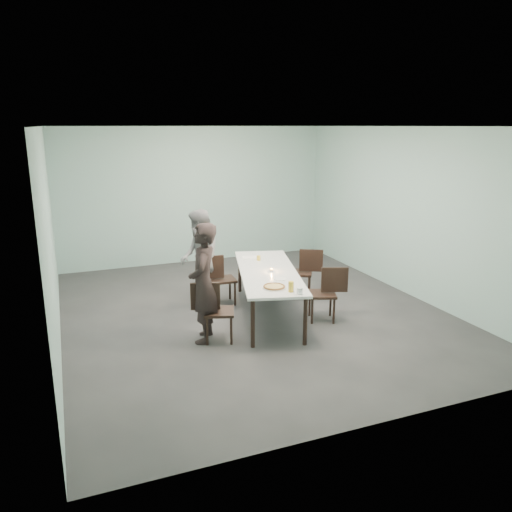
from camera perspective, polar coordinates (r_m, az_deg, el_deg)
name	(u,v)px	position (r m, az deg, el deg)	size (l,w,h in m)	color
ground	(252,311)	(8.38, -0.41, -6.36)	(7.00, 7.00, 0.00)	#333335
room_shell	(252,190)	(7.89, -0.44, 7.50)	(6.02, 7.02, 3.01)	#9BC4BE
table	(268,274)	(8.04, 1.39, -2.07)	(1.56, 2.75, 0.75)	white
chair_near_left	(213,307)	(7.17, -4.90, -5.86)	(0.65, 0.53, 0.87)	black
chair_far_left	(218,276)	(8.61, -4.34, -2.30)	(0.62, 0.45, 0.87)	black
chair_near_right	(327,290)	(7.96, 8.14, -3.85)	(0.65, 0.54, 0.87)	black
chair_far_right	(305,269)	(9.04, 5.59, -1.51)	(0.64, 0.57, 0.87)	black
diner_near	(203,283)	(7.07, -6.03, -3.10)	(0.63, 0.41, 1.72)	black
diner_far	(199,258)	(8.56, -6.48, -0.20)	(0.80, 0.63, 1.65)	gray
pizza	(274,287)	(7.17, 2.09, -3.54)	(0.34, 0.34, 0.04)	white
side_plate	(280,279)	(7.58, 2.77, -2.66)	(0.18, 0.18, 0.01)	white
beer_glass	(291,287)	(7.01, 4.02, -3.52)	(0.08, 0.08, 0.15)	gold
water_tumbler	(300,291)	(6.94, 5.01, -3.99)	(0.08, 0.08, 0.09)	silver
tealight	(271,270)	(7.96, 1.77, -1.66)	(0.06, 0.06, 0.05)	silver
amber_tumbler	(259,258)	(8.63, 0.30, -0.23)	(0.07, 0.07, 0.08)	gold
menu	(251,257)	(8.82, -0.57, -0.15)	(0.30, 0.22, 0.01)	silver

